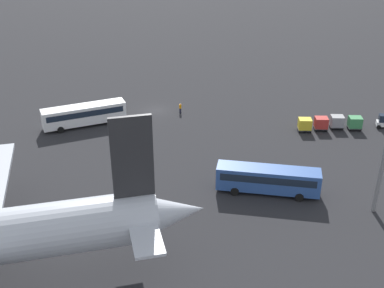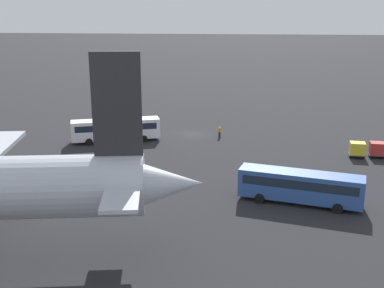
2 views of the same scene
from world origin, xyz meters
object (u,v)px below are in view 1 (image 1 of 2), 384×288
cargo_cart_red (321,123)px  cargo_cart_yellow (305,124)px  shuttle_bus_near (84,114)px  worker_person (180,108)px  cargo_cart_green (355,122)px  baggage_tug (384,122)px  shuttle_bus_far (268,178)px  cargo_cart_grey (337,121)px

cargo_cart_red → cargo_cart_yellow: size_ratio=1.00×
shuttle_bus_near → worker_person: shuttle_bus_near is taller
cargo_cart_green → cargo_cart_red: bearing=-1.9°
worker_person → shuttle_bus_near: bearing=14.2°
baggage_tug → worker_person: (31.13, -7.76, -0.07)m
shuttle_bus_near → shuttle_bus_far: same height
cargo_cart_green → cargo_cart_grey: size_ratio=1.00×
cargo_cart_red → shuttle_bus_near: bearing=-6.6°
cargo_cart_green → cargo_cart_yellow: (7.84, 0.10, 0.00)m
cargo_cart_grey → cargo_cart_red: same height
shuttle_bus_near → baggage_tug: size_ratio=4.84×
cargo_cart_grey → cargo_cart_red: size_ratio=1.00×
worker_person → cargo_cart_green: cargo_cart_green is taller
shuttle_bus_near → cargo_cart_yellow: size_ratio=6.03×
cargo_cart_yellow → baggage_tug: bearing=-177.6°
shuttle_bus_far → cargo_cart_grey: 22.48m
cargo_cart_grey → shuttle_bus_near: bearing=-5.6°
shuttle_bus_far → baggage_tug: bearing=-128.4°
shuttle_bus_far → cargo_cart_green: (-17.03, -16.64, -0.78)m
shuttle_bus_near → cargo_cart_grey: bearing=155.4°
cargo_cart_grey → cargo_cart_green: bearing=167.3°
baggage_tug → worker_person: 32.08m
cargo_cart_green → cargo_cart_red: size_ratio=1.00×
cargo_cart_green → cargo_cart_yellow: size_ratio=1.00×
shuttle_bus_near → cargo_cart_green: shuttle_bus_near is taller
cargo_cart_green → cargo_cart_grey: 2.68m
cargo_cart_grey → worker_person: bearing=-17.7°
shuttle_bus_far → cargo_cart_green: bearing=-122.1°
baggage_tug → cargo_cart_yellow: size_ratio=1.25×
shuttle_bus_far → shuttle_bus_near: bearing=-27.1°
shuttle_bus_far → cargo_cart_red: shuttle_bus_far is taller
cargo_cart_yellow → cargo_cart_grey: bearing=-172.5°
shuttle_bus_near → cargo_cart_grey: (-38.86, 3.78, -0.78)m
shuttle_bus_near → cargo_cart_red: shuttle_bus_near is taller
cargo_cart_yellow → worker_person: bearing=-24.1°
cargo_cart_red → cargo_cart_yellow: bearing=6.0°
cargo_cart_red → cargo_cart_yellow: (2.61, 0.27, 0.00)m
shuttle_bus_far → baggage_tug: (-21.78, -17.07, -1.03)m
worker_person → cargo_cart_grey: 24.96m
shuttle_bus_near → cargo_cart_green: size_ratio=6.03×
shuttle_bus_near → cargo_cart_green: bearing=155.0°
shuttle_bus_near → cargo_cart_red: 36.50m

